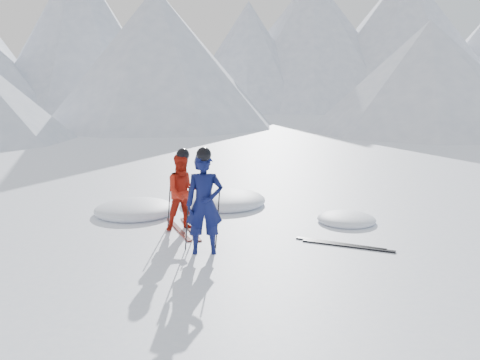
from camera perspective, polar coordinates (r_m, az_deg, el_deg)
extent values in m
plane|color=white|center=(9.97, 8.90, -6.57)|extent=(160.00, 160.00, 0.00)
cone|color=#B2BCD1|center=(50.58, -17.51, 15.32)|extent=(23.96, 23.96, 14.35)
cone|color=#B2BCD1|center=(60.53, -9.37, 13.74)|extent=(17.69, 17.69, 11.93)
cone|color=#B2BCD1|center=(53.19, 0.97, 13.69)|extent=(19.63, 19.63, 10.85)
cone|color=#B2BCD1|center=(57.36, 8.02, 15.05)|extent=(23.31, 23.31, 14.15)
cone|color=#B2BCD1|center=(59.29, 17.86, 14.86)|extent=(28.94, 28.94, 14.88)
cone|color=#B2BCD1|center=(32.60, 20.25, 10.85)|extent=(14.00, 14.00, 6.50)
cone|color=#B2BCD1|center=(35.19, -9.26, 13.38)|extent=(16.00, 16.00, 9.00)
imported|color=#0B1143|center=(8.88, -4.01, -2.69)|extent=(0.66, 0.45, 1.78)
imported|color=#AD1C0D|center=(10.31, -6.34, -1.38)|extent=(0.88, 0.75, 1.58)
cylinder|color=black|center=(9.09, -5.93, -4.33)|extent=(0.12, 0.08, 1.19)
cylinder|color=black|center=(9.21, -2.51, -4.08)|extent=(0.12, 0.07, 1.19)
cylinder|color=black|center=(10.61, -7.94, -2.51)|extent=(0.11, 0.09, 1.05)
cylinder|color=black|center=(10.52, -4.68, -2.57)|extent=(0.11, 0.08, 1.05)
cube|color=black|center=(10.50, -6.91, -5.52)|extent=(0.51, 1.67, 0.03)
cube|color=black|center=(10.50, -5.59, -5.49)|extent=(0.40, 1.69, 0.03)
cube|color=black|center=(9.72, 11.17, -7.03)|extent=(1.49, 0.98, 0.03)
cube|color=black|center=(9.61, 12.01, -7.26)|extent=(1.52, 0.93, 0.03)
ellipsoid|color=white|center=(11.96, -11.66, -3.69)|extent=(1.86, 1.86, 0.41)
ellipsoid|color=white|center=(11.25, 11.85, -4.63)|extent=(1.26, 1.26, 0.28)
ellipsoid|color=white|center=(12.59, -1.90, -2.71)|extent=(2.09, 2.09, 0.46)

